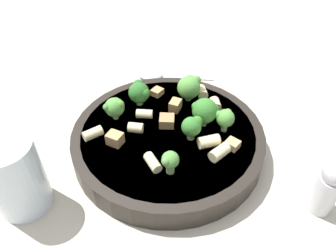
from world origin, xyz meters
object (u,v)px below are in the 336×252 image
Objects in this scene: chicken_chunk_1 at (232,144)px; drinking_glass at (18,180)px; broccoli_floret_2 at (139,92)px; rigatoni_1 at (220,152)px; broccoli_floret_3 at (225,118)px; rigatoni_7 at (153,162)px; rigatoni_4 at (136,128)px; chicken_chunk_2 at (157,92)px; broccoli_floret_1 at (206,110)px; broccoli_floret_5 at (192,126)px; broccoli_floret_6 at (170,161)px; broccoli_floret_4 at (189,86)px; chicken_chunk_0 at (167,121)px; rigatoni_5 at (202,92)px; spoon at (160,76)px; broccoli_floret_0 at (115,107)px; pepper_shaker at (328,188)px; rigatoni_2 at (215,105)px; rigatoni_6 at (142,115)px; rigatoni_3 at (93,133)px; chicken_chunk_3 at (115,139)px; pasta_bowl at (168,138)px; chicken_chunk_4 at (175,105)px; rigatoni_0 at (209,141)px.

drinking_glass is (-0.23, 0.17, 0.00)m from chicken_chunk_1.
rigatoni_1 is at bearing -94.96° from broccoli_floret_2.
broccoli_floret_3 reaches higher than rigatoni_7.
broccoli_floret_2 is at bearing 38.92° from rigatoni_4.
rigatoni_1 reaches higher than chicken_chunk_2.
broccoli_floret_1 reaches higher than broccoli_floret_5.
broccoli_floret_6 is (-0.07, -0.02, -0.00)m from broccoli_floret_5.
chicken_chunk_0 is at bearing -168.24° from broccoli_floret_4.
rigatoni_5 reaches higher than spoon.
broccoli_floret_0 is 0.31m from pepper_shaker.
rigatoni_2 is 0.19× the size of drinking_glass.
broccoli_floret_5 is at bearing 150.34° from broccoli_floret_3.
rigatoni_5 is 0.11m from rigatoni_6.
pepper_shaker is (-0.00, -0.19, -0.02)m from broccoli_floret_1.
rigatoni_3 is 0.12m from drinking_glass.
rigatoni_5 is 1.07× the size of chicken_chunk_3.
broccoli_floret_5 is at bearing -72.21° from pasta_bowl.
rigatoni_5 reaches higher than pasta_bowl.
rigatoni_4 is (0.05, -0.04, 0.00)m from rigatoni_3.
pasta_bowl is 0.10m from chicken_chunk_1.
rigatoni_3 is 0.20m from chicken_chunk_1.
broccoli_floret_5 is 1.65× the size of chicken_chunk_0.
broccoli_floret_4 is 0.10m from broccoli_floret_5.
chicken_chunk_0 is at bearing -135.03° from spoon.
chicken_chunk_4 is (0.01, 0.12, 0.00)m from chicken_chunk_1.
broccoli_floret_5 is 2.02× the size of chicken_chunk_1.
broccoli_floret_1 is 0.27m from drinking_glass.
broccoli_floret_0 is at bearing 154.24° from broccoli_floret_4.
rigatoni_5 is 1.02× the size of chicken_chunk_0.
broccoli_floret_5 reaches higher than rigatoni_1.
pasta_bowl is 7.92× the size of broccoli_floret_0.
broccoli_floret_4 reaches higher than chicken_chunk_4.
chicken_chunk_4 is (0.11, 0.08, -0.01)m from broccoli_floret_6.
spoon is at bearing 11.06° from drinking_glass.
rigatoni_7 is at bearing -107.88° from broccoli_floret_0.
broccoli_floret_4 is 0.14m from spoon.
broccoli_floret_0 is at bearing 175.52° from chicken_chunk_2.
broccoli_floret_1 is at bearing 4.07° from broccoli_floret_5.
broccoli_floret_1 reaches higher than broccoli_floret_2.
broccoli_floret_2 is at bearing -3.18° from broccoli_floret_0.
chicken_chunk_1 is at bearing -113.20° from broccoli_floret_4.
broccoli_floret_3 reaches higher than rigatoni_0.
chicken_chunk_1 is (0.03, -0.09, 0.02)m from pasta_bowl.
chicken_chunk_0 is 0.11m from chicken_chunk_1.
broccoli_floret_2 reaches higher than rigatoni_3.
rigatoni_6 is 0.28m from pepper_shaker.
pasta_bowl is 0.07m from broccoli_floret_1.
drinking_glass is (-0.14, 0.13, -0.01)m from broccoli_floret_6.
broccoli_floret_4 is 0.04m from chicken_chunk_4.
rigatoni_2 is 0.09m from chicken_chunk_0.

